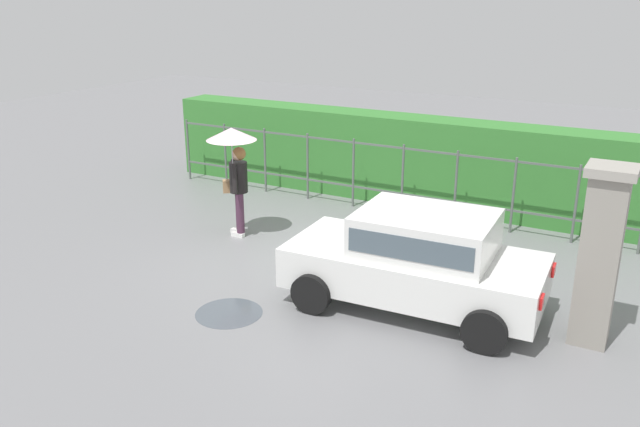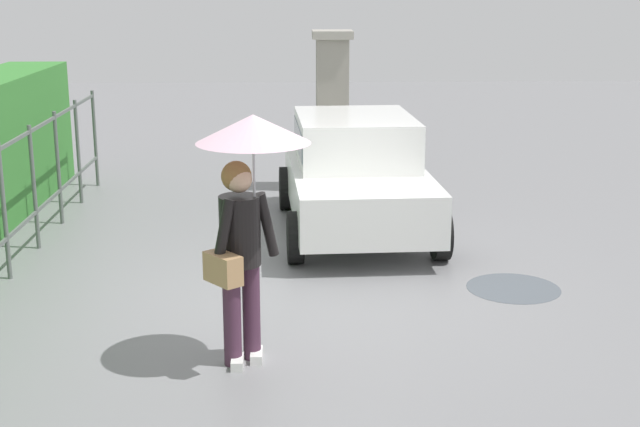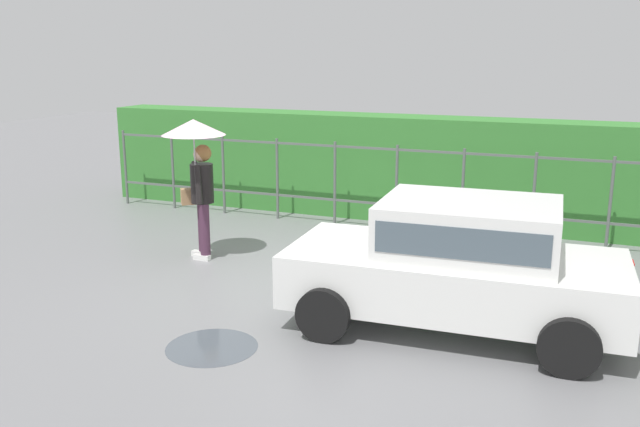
% 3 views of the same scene
% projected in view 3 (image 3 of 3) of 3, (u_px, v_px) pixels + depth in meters
% --- Properties ---
extents(ground_plane, '(40.00, 40.00, 0.00)m').
position_uv_depth(ground_plane, '(287.00, 283.00, 9.24)').
color(ground_plane, slate).
extents(car, '(3.81, 2.00, 1.48)m').
position_uv_depth(car, '(459.00, 260.00, 7.58)').
color(car, white).
rests_on(car, ground).
extents(pedestrian, '(0.92, 0.92, 2.11)m').
position_uv_depth(pedestrian, '(197.00, 157.00, 9.95)').
color(pedestrian, '#47283D').
rests_on(pedestrian, ground).
extents(fence_section, '(10.28, 0.05, 1.50)m').
position_uv_depth(fence_section, '(365.00, 182.00, 11.94)').
color(fence_section, '#59605B').
rests_on(fence_section, ground).
extents(hedge_row, '(11.23, 0.90, 1.90)m').
position_uv_depth(hedge_row, '(381.00, 166.00, 12.75)').
color(hedge_row, '#387F33').
rests_on(hedge_row, ground).
extents(puddle_near, '(0.98, 0.98, 0.00)m').
position_uv_depth(puddle_near, '(212.00, 347.00, 7.25)').
color(puddle_near, '#4C545B').
rests_on(puddle_near, ground).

